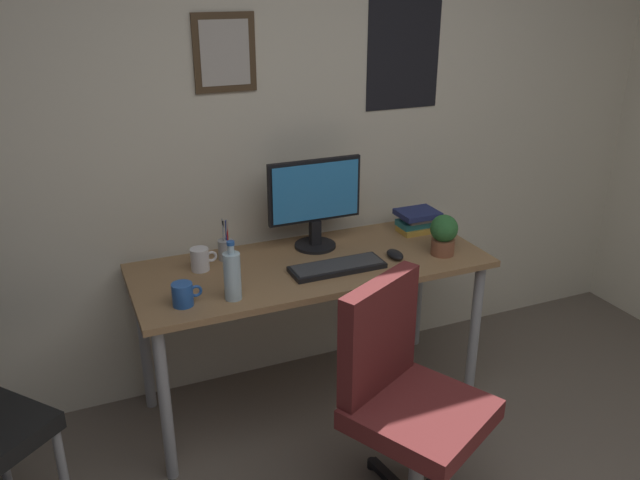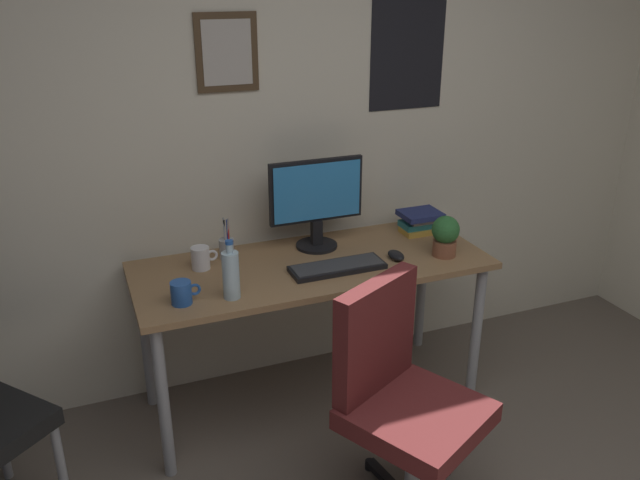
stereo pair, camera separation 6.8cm
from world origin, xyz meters
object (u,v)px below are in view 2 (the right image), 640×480
object	(u,v)px
computer_mouse	(396,255)
pen_cup	(227,248)
monitor	(316,200)
potted_plant	(445,235)
coffee_mug_far	(201,258)
book_stack_left	(420,221)
coffee_mug_near	(182,293)
office_chair	(400,393)
keyboard	(337,267)
water_bottle	(231,274)

from	to	relation	value
computer_mouse	pen_cup	bearing A→B (deg)	157.97
monitor	potted_plant	world-z (taller)	monitor
coffee_mug_far	book_stack_left	size ratio (longest dim) A/B	0.60
monitor	coffee_mug_near	bearing A→B (deg)	-153.92
coffee_mug_near	coffee_mug_far	bearing A→B (deg)	65.00
coffee_mug_near	potted_plant	xyz separation A→B (m)	(1.23, 0.03, 0.06)
potted_plant	computer_mouse	bearing A→B (deg)	168.64
office_chair	book_stack_left	size ratio (longest dim) A/B	4.74
pen_cup	monitor	bearing A→B (deg)	-2.91
office_chair	potted_plant	distance (m)	0.88
office_chair	keyboard	size ratio (longest dim) A/B	2.21
monitor	computer_mouse	size ratio (longest dim) A/B	4.18
book_stack_left	water_bottle	bearing A→B (deg)	-161.75
pen_cup	coffee_mug_near	bearing A→B (deg)	-126.61
monitor	office_chair	bearing A→B (deg)	-91.58
office_chair	computer_mouse	xyz separation A→B (m)	(0.32, 0.65, 0.24)
coffee_mug_far	monitor	bearing A→B (deg)	4.67
computer_mouse	coffee_mug_near	bearing A→B (deg)	-175.63
office_chair	coffee_mug_far	distance (m)	1.07
water_bottle	pen_cup	size ratio (longest dim) A/B	1.26
potted_plant	coffee_mug_far	bearing A→B (deg)	166.03
keyboard	book_stack_left	distance (m)	0.63
office_chair	keyboard	xyz separation A→B (m)	(0.02, 0.65, 0.24)
potted_plant	office_chair	bearing A→B (deg)	-131.82
office_chair	book_stack_left	world-z (taller)	office_chair
keyboard	monitor	bearing A→B (deg)	88.14
computer_mouse	water_bottle	bearing A→B (deg)	-172.95
monitor	coffee_mug_far	distance (m)	0.60
keyboard	water_bottle	world-z (taller)	water_bottle
book_stack_left	monitor	bearing A→B (deg)	178.29
office_chair	pen_cup	size ratio (longest dim) A/B	4.75
monitor	coffee_mug_far	bearing A→B (deg)	-175.33
water_bottle	pen_cup	xyz separation A→B (m)	(0.08, 0.39, -0.05)
keyboard	computer_mouse	world-z (taller)	computer_mouse
computer_mouse	pen_cup	world-z (taller)	pen_cup
computer_mouse	water_bottle	xyz separation A→B (m)	(-0.81, -0.10, 0.09)
pen_cup	water_bottle	bearing A→B (deg)	-101.14
computer_mouse	book_stack_left	xyz separation A→B (m)	(0.27, 0.26, 0.04)
keyboard	coffee_mug_near	xyz separation A→B (m)	(-0.70, -0.07, 0.04)
water_bottle	coffee_mug_far	bearing A→B (deg)	99.98
computer_mouse	coffee_mug_far	xyz separation A→B (m)	(-0.86, 0.23, 0.03)
water_bottle	pen_cup	world-z (taller)	water_bottle
computer_mouse	pen_cup	size ratio (longest dim) A/B	0.55
water_bottle	book_stack_left	xyz separation A→B (m)	(1.08, 0.36, -0.05)
potted_plant	pen_cup	distance (m)	1.02
potted_plant	book_stack_left	distance (m)	0.31
computer_mouse	potted_plant	bearing A→B (deg)	-11.36
pen_cup	coffee_mug_far	bearing A→B (deg)	-152.93
water_bottle	pen_cup	distance (m)	0.41
monitor	computer_mouse	distance (m)	0.46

